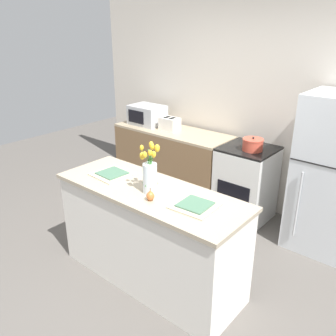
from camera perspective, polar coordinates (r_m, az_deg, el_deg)
The scene contains 13 objects.
ground_plane at distance 3.58m, azimuth -2.70°, elevation -17.04°, with size 10.00×10.00×0.00m, color #59544F.
back_wall at distance 4.54m, azimuth 14.62°, elevation 9.89°, with size 5.20×0.08×2.70m.
kitchen_island at distance 3.30m, azimuth -2.84°, elevation -10.73°, with size 1.80×0.66×0.94m.
back_counter at distance 5.01m, azimuth 0.68°, elevation 1.10°, with size 1.68×0.60×0.92m.
stove_range at distance 4.43m, azimuth 12.35°, elevation -2.43°, with size 0.60×0.61×0.92m.
refrigerator at distance 3.98m, azimuth 24.84°, elevation -1.10°, with size 0.68×0.67×1.66m.
flower_vase at distance 2.95m, azimuth -2.94°, elevation -0.94°, with size 0.16×0.15×0.43m.
pear_figurine at distance 2.87m, azimuth -2.85°, elevation -4.44°, with size 0.07×0.07×0.11m.
plate_setting_left at distance 3.40m, azimuth -8.95°, elevation -0.92°, with size 0.34×0.34×0.02m.
plate_setting_right at distance 2.80m, azimuth 4.38°, elevation -5.96°, with size 0.34×0.34×0.02m.
toaster at distance 4.84m, azimuth 0.26°, elevation 7.11°, with size 0.28×0.18×0.17m.
cooking_pot at distance 4.16m, azimuth 13.44°, elevation 3.69°, with size 0.24×0.24×0.16m.
microwave at distance 5.13m, azimuth -3.38°, elevation 8.50°, with size 0.48×0.37×0.27m.
Camera 1 is at (1.91, -2.01, 2.27)m, focal length 38.00 mm.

